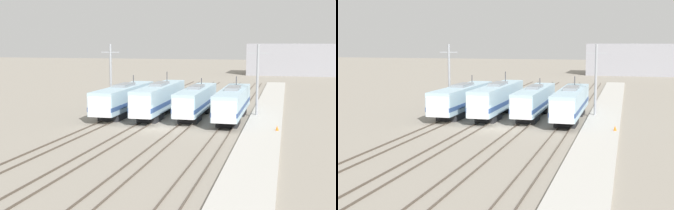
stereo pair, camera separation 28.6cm
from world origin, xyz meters
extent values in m
plane|color=gray|center=(0.00, 0.00, 0.00)|extent=(400.00, 400.00, 0.00)
cube|color=#4C4238|center=(-7.99, 0.00, 0.07)|extent=(0.07, 120.00, 0.15)
cube|color=#4C4238|center=(-6.55, 0.00, 0.07)|extent=(0.07, 120.00, 0.15)
cube|color=#4C4238|center=(-3.14, 0.00, 0.07)|extent=(0.07, 120.00, 0.15)
cube|color=#4C4238|center=(-1.71, 0.00, 0.07)|extent=(0.07, 120.00, 0.15)
cube|color=#4C4238|center=(1.71, 0.00, 0.07)|extent=(0.07, 120.00, 0.15)
cube|color=#4C4238|center=(3.14, 0.00, 0.07)|extent=(0.07, 120.00, 0.15)
cube|color=#4C4238|center=(6.55, 0.00, 0.07)|extent=(0.07, 120.00, 0.15)
cube|color=#4C4238|center=(7.99, 0.00, 0.07)|extent=(0.07, 120.00, 0.15)
cube|color=#232326|center=(-7.27, 4.62, 0.47)|extent=(2.60, 3.82, 0.95)
cube|color=#232326|center=(-7.27, 13.30, 0.47)|extent=(2.60, 3.82, 0.95)
cube|color=#9EBCCC|center=(-7.27, 8.96, 2.35)|extent=(3.06, 17.37, 2.81)
cube|color=navy|center=(-7.27, 8.96, 1.79)|extent=(3.10, 17.41, 0.51)
cube|color=silver|center=(-7.27, 1.06, 2.14)|extent=(2.82, 1.78, 2.39)
cube|color=black|center=(-7.27, 0.25, 2.67)|extent=(2.39, 0.08, 0.67)
cube|color=gray|center=(-7.27, 8.96, 3.93)|extent=(1.68, 4.34, 0.35)
cylinder|color=#38383D|center=(-7.27, 12.78, 4.39)|extent=(0.12, 0.12, 1.26)
cube|color=#232326|center=(-2.42, 4.75, 0.47)|extent=(2.40, 3.83, 0.95)
cube|color=#232326|center=(-2.42, 13.45, 0.47)|extent=(2.40, 3.83, 0.95)
cube|color=#9EBCCC|center=(-2.42, 9.10, 2.49)|extent=(2.83, 17.40, 3.07)
cube|color=navy|center=(-2.42, 9.10, 1.87)|extent=(2.87, 17.44, 0.55)
cube|color=silver|center=(-2.42, 1.18, 2.26)|extent=(2.60, 1.77, 2.61)
cube|color=black|center=(-2.42, 0.38, 2.83)|extent=(2.21, 0.08, 0.73)
cube|color=gray|center=(-2.42, 9.10, 4.20)|extent=(1.55, 4.35, 0.35)
cylinder|color=#38383D|center=(-2.42, 12.92, 4.79)|extent=(0.12, 0.12, 1.53)
cube|color=#232326|center=(2.42, 5.33, 0.47)|extent=(2.33, 3.58, 0.95)
cube|color=#232326|center=(2.42, 13.46, 0.47)|extent=(2.33, 3.58, 0.95)
cube|color=#9EBCCC|center=(2.42, 9.39, 2.33)|extent=(2.74, 16.27, 2.77)
cube|color=navy|center=(2.42, 9.39, 1.78)|extent=(2.78, 16.31, 0.50)
cube|color=silver|center=(2.42, 2.30, 2.13)|extent=(2.52, 2.29, 2.35)
cube|color=black|center=(2.42, 1.24, 2.64)|extent=(2.14, 0.08, 0.66)
cube|color=gray|center=(2.42, 9.39, 3.89)|extent=(1.51, 4.07, 0.35)
cylinder|color=#38383D|center=(2.42, 12.97, 4.23)|extent=(0.12, 0.12, 1.03)
cube|color=#232326|center=(7.27, 3.93, 0.47)|extent=(2.47, 3.72, 0.95)
cube|color=#232326|center=(7.27, 12.38, 0.47)|extent=(2.47, 3.72, 0.95)
cube|color=#9EBCCC|center=(7.27, 8.16, 2.37)|extent=(2.90, 16.90, 2.84)
cube|color=navy|center=(7.27, 8.16, 1.80)|extent=(2.94, 16.94, 0.51)
cube|color=silver|center=(7.27, 0.77, 2.16)|extent=(2.67, 2.32, 2.42)
cube|color=black|center=(7.27, -0.31, 2.69)|extent=(2.27, 0.08, 0.68)
cube|color=gray|center=(7.27, 8.16, 3.97)|extent=(1.60, 4.22, 0.35)
cylinder|color=#38383D|center=(7.27, 11.87, 4.47)|extent=(0.12, 0.12, 1.36)
cylinder|color=gray|center=(-9.79, 10.49, 4.68)|extent=(0.32, 0.32, 9.35)
cube|color=gray|center=(-9.79, 10.49, 8.23)|extent=(2.59, 0.16, 0.16)
cylinder|color=gray|center=(10.08, 10.49, 4.68)|extent=(0.32, 0.32, 9.35)
cube|color=gray|center=(10.08, 10.49, 8.23)|extent=(2.59, 0.16, 0.16)
cube|color=#B7B5AD|center=(11.32, 0.00, 0.18)|extent=(4.00, 120.00, 0.35)
cone|color=orange|center=(12.88, 0.31, 0.61)|extent=(0.35, 0.35, 0.52)
cube|color=gray|center=(14.48, 92.07, 4.48)|extent=(24.44, 14.64, 8.97)
camera|label=1|loc=(13.75, -49.67, 9.74)|focal=50.00mm
camera|label=2|loc=(14.03, -49.59, 9.74)|focal=50.00mm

